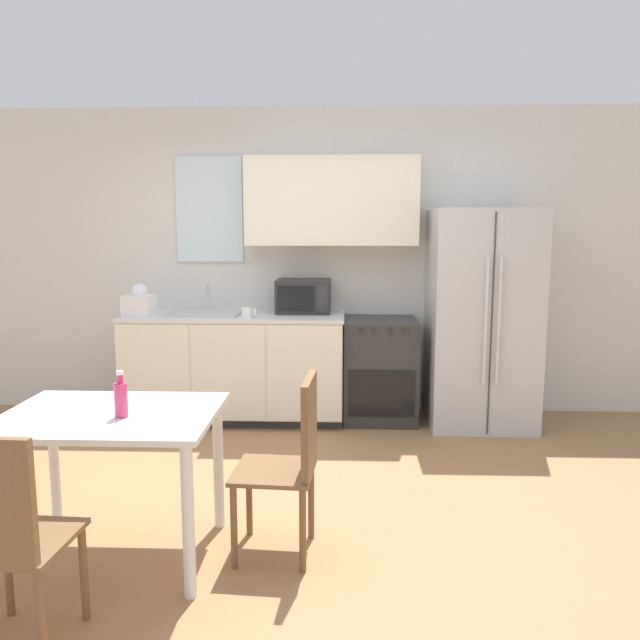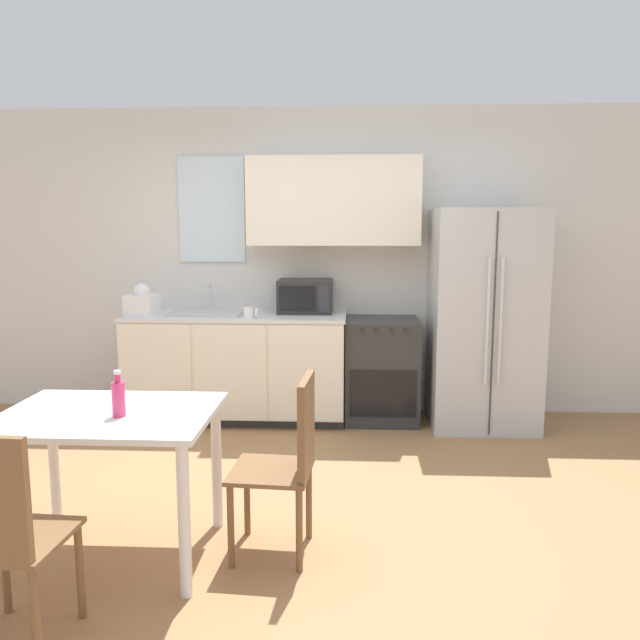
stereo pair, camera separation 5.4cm
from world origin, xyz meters
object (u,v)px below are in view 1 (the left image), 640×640
object	(u,v)px
coffee_mug	(248,313)
dining_chair_side	(293,454)
dining_table	(111,435)
dining_chair_near	(3,530)
microwave	(304,296)
refrigerator	(481,318)
oven_range	(380,370)
drink_bottle	(121,398)

from	to	relation	value
coffee_mug	dining_chair_side	size ratio (longest dim) A/B	0.13
dining_table	dining_chair_near	bearing A→B (deg)	-99.44
microwave	dining_chair_side	world-z (taller)	microwave
refrigerator	dining_chair_side	xyz separation A→B (m)	(-1.41, -2.21, -0.37)
oven_range	dining_chair_side	size ratio (longest dim) A/B	0.95
refrigerator	dining_table	world-z (taller)	refrigerator
oven_range	dining_chair_near	bearing A→B (deg)	-117.06
coffee_mug	dining_chair_near	world-z (taller)	coffee_mug
coffee_mug	dining_chair_side	xyz separation A→B (m)	(0.53, -2.02, -0.43)
coffee_mug	drink_bottle	world-z (taller)	coffee_mug
oven_range	dining_table	world-z (taller)	oven_range
microwave	drink_bottle	world-z (taller)	microwave
refrigerator	coffee_mug	size ratio (longest dim) A/B	14.85
coffee_mug	dining_table	world-z (taller)	coffee_mug
refrigerator	microwave	world-z (taller)	refrigerator
microwave	dining_table	size ratio (longest dim) A/B	0.45
refrigerator	dining_chair_near	size ratio (longest dim) A/B	1.95
dining_chair_near	microwave	bearing A→B (deg)	77.02
dining_table	drink_bottle	bearing A→B (deg)	-38.75
dining_table	drink_bottle	xyz separation A→B (m)	(0.09, -0.07, 0.21)
dining_chair_side	drink_bottle	size ratio (longest dim) A/B	4.09
oven_range	coffee_mug	xyz separation A→B (m)	(-1.10, -0.27, 0.53)
oven_range	dining_table	size ratio (longest dim) A/B	0.84
coffee_mug	oven_range	bearing A→B (deg)	13.59
dining_table	drink_bottle	distance (m)	0.24
coffee_mug	drink_bottle	xyz separation A→B (m)	(-0.28, -2.16, -0.12)
coffee_mug	dining_table	distance (m)	2.15
microwave	dining_chair_side	bearing A→B (deg)	-87.70
microwave	drink_bottle	bearing A→B (deg)	-106.00
dining_chair_side	coffee_mug	bearing A→B (deg)	18.66
refrigerator	microwave	size ratio (longest dim) A/B	3.86
microwave	coffee_mug	xyz separation A→B (m)	(-0.44, -0.35, -0.10)
refrigerator	dining_chair_near	bearing A→B (deg)	-128.58
coffee_mug	dining_chair_near	size ratio (longest dim) A/B	0.13
oven_range	coffee_mug	world-z (taller)	coffee_mug
oven_range	drink_bottle	bearing A→B (deg)	-119.75
refrigerator	drink_bottle	xyz separation A→B (m)	(-2.22, -2.35, -0.05)
dining_table	refrigerator	bearing A→B (deg)	44.64
dining_chair_near	oven_range	bearing A→B (deg)	66.14
microwave	dining_table	bearing A→B (deg)	-108.24
microwave	coffee_mug	size ratio (longest dim) A/B	3.84
dining_table	microwave	bearing A→B (deg)	71.76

